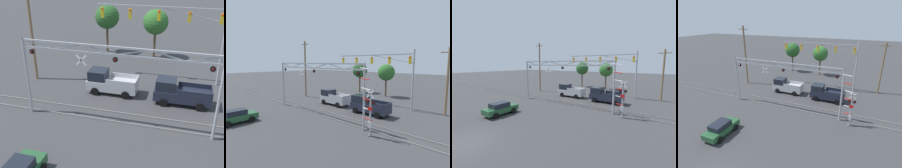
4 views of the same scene
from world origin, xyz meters
The scene contains 12 objects.
rail_track_near centered at (0.00, 13.30, 0.05)m, with size 80.00×0.08×0.10m, color gray.
rail_track_far centered at (0.00, 14.73, 0.05)m, with size 80.00×0.08×0.10m, color gray.
crossing_gantry centered at (-0.02, 13.01, 4.77)m, with size 14.93×0.27×6.42m.
crossing_signal_mast centered at (8.48, 12.27, 2.14)m, with size 1.62×0.35×6.04m.
traffic_signal_span centered at (4.41, 22.96, 5.89)m, with size 12.86×0.39×8.17m.
pickup_truck_lead centered at (-1.97, 18.33, 1.05)m, with size 4.78×2.18×2.25m.
pickup_truck_following centered at (4.59, 17.90, 1.05)m, with size 4.99×2.18×2.25m.
sedan_waiting centered at (-3.67, 5.34, 0.76)m, with size 1.89×3.87×1.47m.
utility_pole_left centered at (-10.44, 19.35, 5.33)m, with size 1.80×0.28×10.36m.
utility_pole_right centered at (11.94, 23.69, 4.28)m, with size 1.80×0.28×8.26m.
background_tree_beyond_span centered at (-5.75, 30.23, 4.74)m, with size 3.17×3.17×6.36m.
background_tree_far_left_verge centered at (0.68, 29.80, 4.54)m, with size 3.14×3.14×6.14m.
Camera 2 is at (16.63, -0.40, 6.51)m, focal length 28.00 mm.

